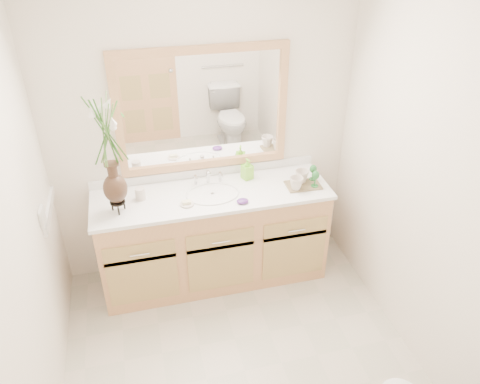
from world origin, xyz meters
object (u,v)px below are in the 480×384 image
object	(u,v)px
soap_bottle	(247,170)
tray	(303,185)
tumbler	(140,194)
flower_vase	(108,142)

from	to	relation	value
soap_bottle	tray	xyz separation A→B (m)	(0.40, -0.22, -0.07)
tumbler	soap_bottle	world-z (taller)	soap_bottle
tray	soap_bottle	bearing A→B (deg)	152.62
flower_vase	soap_bottle	distance (m)	1.15
tumbler	soap_bottle	bearing A→B (deg)	7.12
tumbler	flower_vase	bearing A→B (deg)	-142.85
tray	tumbler	bearing A→B (deg)	176.65
tumbler	soap_bottle	distance (m)	0.87
soap_bottle	tray	distance (m)	0.46
soap_bottle	tray	size ratio (longest dim) A/B	0.59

